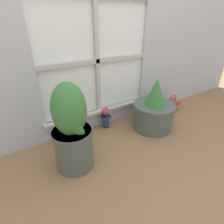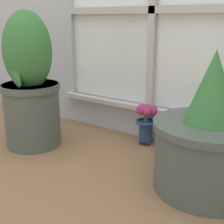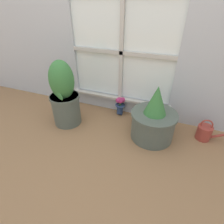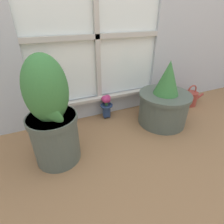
{
  "view_description": "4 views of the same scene",
  "coord_description": "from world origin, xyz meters",
  "px_view_note": "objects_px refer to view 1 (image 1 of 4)",
  "views": [
    {
      "loc": [
        -0.72,
        -0.81,
        0.99
      ],
      "look_at": [
        0.0,
        0.35,
        0.26
      ],
      "focal_mm": 28.0,
      "sensor_mm": 36.0,
      "label": 1
    },
    {
      "loc": [
        0.76,
        -0.79,
        0.62
      ],
      "look_at": [
        -0.03,
        0.31,
        0.21
      ],
      "focal_mm": 50.0,
      "sensor_mm": 36.0,
      "label": 2
    },
    {
      "loc": [
        0.54,
        -1.05,
        1.1
      ],
      "look_at": [
        0.03,
        0.28,
        0.17
      ],
      "focal_mm": 28.0,
      "sensor_mm": 36.0,
      "label": 3
    },
    {
      "loc": [
        -0.44,
        -0.71,
        0.83
      ],
      "look_at": [
        -0.01,
        0.29,
        0.18
      ],
      "focal_mm": 28.0,
      "sensor_mm": 36.0,
      "label": 4
    }
  ],
  "objects_px": {
    "flower_vase": "(106,115)",
    "watering_can": "(172,105)",
    "potted_plant_right": "(154,111)",
    "potted_plant_left": "(72,132)"
  },
  "relations": [
    {
      "from": "potted_plant_right",
      "to": "watering_can",
      "type": "xyz_separation_m",
      "value": [
        0.45,
        0.15,
        -0.12
      ]
    },
    {
      "from": "potted_plant_right",
      "to": "watering_can",
      "type": "height_order",
      "value": "potted_plant_right"
    },
    {
      "from": "flower_vase",
      "to": "watering_can",
      "type": "height_order",
      "value": "flower_vase"
    },
    {
      "from": "potted_plant_right",
      "to": "potted_plant_left",
      "type": "bearing_deg",
      "value": -174.36
    },
    {
      "from": "potted_plant_left",
      "to": "watering_can",
      "type": "distance_m",
      "value": 1.35
    },
    {
      "from": "potted_plant_right",
      "to": "watering_can",
      "type": "relative_size",
      "value": 2.24
    },
    {
      "from": "potted_plant_left",
      "to": "potted_plant_right",
      "type": "xyz_separation_m",
      "value": [
        0.86,
        0.08,
        -0.11
      ]
    },
    {
      "from": "flower_vase",
      "to": "watering_can",
      "type": "bearing_deg",
      "value": -7.0
    },
    {
      "from": "flower_vase",
      "to": "potted_plant_right",
      "type": "bearing_deg",
      "value": -32.2
    },
    {
      "from": "potted_plant_right",
      "to": "flower_vase",
      "type": "relative_size",
      "value": 2.44
    }
  ]
}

